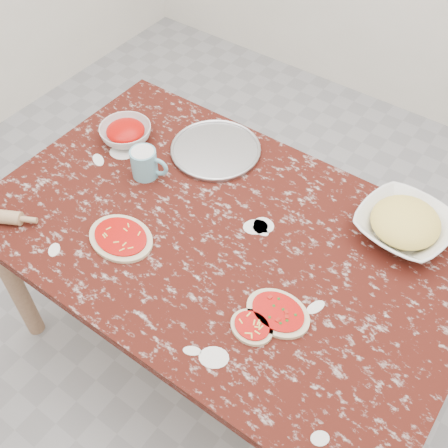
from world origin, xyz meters
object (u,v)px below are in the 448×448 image
worktable (224,249)px  flour_mug (145,163)px  pizza_tray (216,150)px  sauce_bowl (126,133)px  cheese_bowl (404,226)px

worktable → flour_mug: (-0.39, 0.06, 0.14)m
worktable → pizza_tray: (-0.26, 0.31, 0.09)m
sauce_bowl → pizza_tray: bearing=24.3°
sauce_bowl → cheese_bowl: size_ratio=0.66×
cheese_bowl → flour_mug: (-0.86, -0.28, 0.02)m
worktable → pizza_tray: 0.42m
sauce_bowl → flour_mug: size_ratio=1.41×
worktable → flour_mug: bearing=170.8°
worktable → flour_mug: size_ratio=11.49×
worktable → pizza_tray: size_ratio=4.82×
sauce_bowl → cheese_bowl: bearing=9.6°
pizza_tray → flour_mug: bearing=-117.7°
sauce_bowl → cheese_bowl: (1.05, 0.18, 0.01)m
pizza_tray → sauce_bowl: size_ratio=1.69×
sauce_bowl → worktable: bearing=-15.9°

